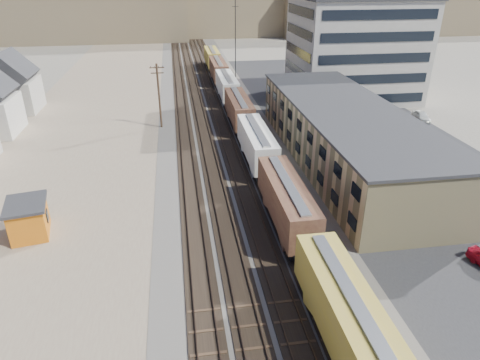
{
  "coord_description": "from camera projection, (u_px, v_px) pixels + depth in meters",
  "views": [
    {
      "loc": [
        -6.0,
        -23.94,
        22.46
      ],
      "look_at": [
        0.01,
        15.23,
        3.0
      ],
      "focal_mm": 32.0,
      "sensor_mm": 36.0,
      "label": 1
    }
  ],
  "objects": [
    {
      "name": "rail_tracks",
      "position": [
        207.0,
        110.0,
        76.19
      ],
      "size": [
        11.4,
        200.0,
        0.24
      ],
      "color": "black",
      "rests_on": "ground"
    },
    {
      "name": "radio_mast",
      "position": [
        235.0,
        48.0,
        81.98
      ],
      "size": [
        1.2,
        0.16,
        18.0
      ],
      "color": "black",
      "rests_on": "ground"
    },
    {
      "name": "maintenance_shed",
      "position": [
        28.0,
        218.0,
        39.77
      ],
      "size": [
        4.36,
        5.19,
        3.37
      ],
      "color": "#CD6A13",
      "rests_on": "ground"
    },
    {
      "name": "freight_train",
      "position": [
        247.0,
        124.0,
        60.9
      ],
      "size": [
        3.0,
        119.74,
        4.46
      ],
      "color": "black",
      "rests_on": "ground"
    },
    {
      "name": "warehouse",
      "position": [
        344.0,
        134.0,
        54.56
      ],
      "size": [
        12.4,
        40.4,
        7.25
      ],
      "color": "tan",
      "rests_on": "ground"
    },
    {
      "name": "ballast_bed",
      "position": [
        210.0,
        110.0,
        76.3
      ],
      "size": [
        18.0,
        200.0,
        0.06
      ],
      "primitive_type": "cube",
      "color": "#4C4742",
      "rests_on": "ground"
    },
    {
      "name": "parked_car_far",
      "position": [
        421.0,
        116.0,
        70.63
      ],
      "size": [
        2.48,
        4.84,
        1.58
      ],
      "primitive_type": "imported",
      "rotation": [
        0.0,
        0.0,
        -0.14
      ],
      "color": "silver",
      "rests_on": "ground"
    },
    {
      "name": "office_tower",
      "position": [
        355.0,
        48.0,
        80.43
      ],
      "size": [
        22.6,
        18.6,
        18.45
      ],
      "color": "#9E998E",
      "rests_on": "ground"
    },
    {
      "name": "utility_pole_north",
      "position": [
        159.0,
        95.0,
        65.73
      ],
      "size": [
        2.2,
        0.32,
        10.0
      ],
      "color": "#382619",
      "rests_on": "ground"
    },
    {
      "name": "asphalt_lot",
      "position": [
        361.0,
        132.0,
        65.99
      ],
      "size": [
        26.0,
        120.0,
        0.04
      ],
      "primitive_type": "cube",
      "color": "#232326",
      "rests_on": "ground"
    },
    {
      "name": "dirt_yard",
      "position": [
        85.0,
        135.0,
        64.71
      ],
      "size": [
        24.0,
        180.0,
        0.03
      ],
      "primitive_type": "cube",
      "color": "#7D6956",
      "rests_on": "ground"
    },
    {
      "name": "parked_car_blue",
      "position": [
        306.0,
        92.0,
        84.86
      ],
      "size": [
        4.53,
        5.62,
        1.42
      ],
      "primitive_type": "imported",
      "rotation": [
        0.0,
        0.0,
        0.5
      ],
      "color": "navy",
      "rests_on": "ground"
    },
    {
      "name": "ground",
      "position": [
        271.0,
        305.0,
        31.96
      ],
      "size": [
        300.0,
        300.0,
        0.0
      ],
      "primitive_type": "plane",
      "color": "#6B6356",
      "rests_on": "ground"
    }
  ]
}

